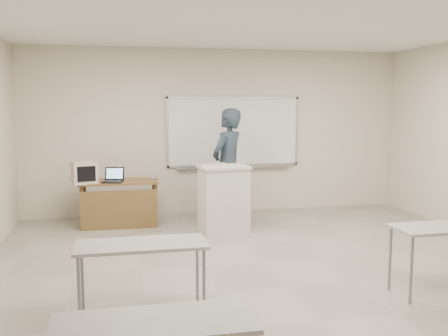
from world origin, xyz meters
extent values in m
cube|color=gray|center=(0.00, 0.00, -0.01)|extent=(7.00, 8.00, 0.01)
cube|color=white|center=(0.30, 3.97, 1.50)|extent=(2.40, 0.03, 1.20)
cube|color=#B7BABC|center=(0.30, 3.97, 2.12)|extent=(2.48, 0.04, 0.04)
cube|color=#B7BABC|center=(0.30, 3.97, 0.88)|extent=(2.48, 0.04, 0.04)
cube|color=#B7BABC|center=(-0.92, 3.97, 1.50)|extent=(0.04, 0.04, 1.28)
cube|color=#B7BABC|center=(1.52, 3.97, 1.50)|extent=(0.04, 0.04, 1.28)
cube|color=#B7BABC|center=(0.30, 3.92, 0.84)|extent=(2.16, 0.07, 0.02)
cube|color=#9B9B96|center=(-1.60, -0.50, 0.71)|extent=(1.20, 0.50, 0.03)
cylinder|color=slate|center=(-2.15, -0.70, 0.35)|extent=(0.03, 0.03, 0.70)
cylinder|color=slate|center=(-1.05, -0.70, 0.35)|extent=(0.03, 0.03, 0.70)
cylinder|color=slate|center=(-2.15, -0.30, 0.35)|extent=(0.03, 0.03, 0.70)
cylinder|color=slate|center=(-1.05, -0.30, 0.35)|extent=(0.03, 0.03, 0.70)
cylinder|color=slate|center=(1.05, -0.70, 0.35)|extent=(0.03, 0.03, 0.70)
cylinder|color=slate|center=(1.05, -0.30, 0.35)|extent=(0.03, 0.03, 0.70)
cube|color=#9B9B96|center=(-1.60, -2.20, 0.71)|extent=(1.20, 0.50, 0.03)
cube|color=brown|center=(-1.80, 3.30, 0.73)|extent=(1.28, 0.64, 0.04)
cube|color=brown|center=(-1.80, 3.00, 0.32)|extent=(1.22, 0.03, 0.63)
cylinder|color=#45321A|center=(-2.38, 3.04, 0.36)|extent=(0.06, 0.06, 0.71)
cylinder|color=#45321A|center=(-1.22, 3.04, 0.36)|extent=(0.06, 0.06, 0.71)
cylinder|color=#45321A|center=(-2.38, 3.56, 0.36)|extent=(0.06, 0.06, 0.71)
cylinder|color=#45321A|center=(-1.22, 3.56, 0.36)|extent=(0.06, 0.06, 0.71)
cube|color=silver|center=(-0.20, 2.50, 0.51)|extent=(0.71, 0.51, 1.01)
cube|color=silver|center=(-0.20, 2.50, 1.03)|extent=(0.75, 0.55, 0.04)
cube|color=#BAAC9E|center=(-2.35, 3.20, 0.92)|extent=(0.35, 0.37, 0.34)
cube|color=#BAAC9E|center=(-2.35, 2.99, 0.92)|extent=(0.37, 0.04, 0.35)
cube|color=black|center=(-2.35, 2.97, 0.92)|extent=(0.28, 0.01, 0.24)
cube|color=black|center=(-1.90, 3.12, 0.76)|extent=(0.31, 0.23, 0.02)
cube|color=black|center=(-1.90, 3.11, 0.77)|extent=(0.26, 0.13, 0.01)
cube|color=black|center=(-1.90, 3.26, 0.87)|extent=(0.31, 0.07, 0.21)
cube|color=#96CBF4|center=(-1.90, 3.25, 0.88)|extent=(0.27, 0.05, 0.17)
ellipsoid|color=#999B9F|center=(-1.25, 3.35, 0.77)|extent=(0.09, 0.06, 0.03)
cube|color=#BAAC9E|center=(-0.35, 2.58, 1.06)|extent=(0.47, 0.25, 0.02)
imported|color=black|center=(0.01, 3.16, 0.97)|extent=(0.83, 0.83, 1.94)
camera|label=1|loc=(-1.77, -5.02, 1.99)|focal=40.00mm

